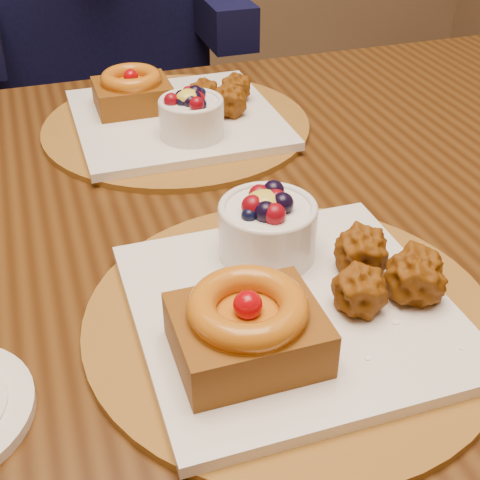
{
  "coord_description": "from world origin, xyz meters",
  "views": [
    {
      "loc": [
        -0.11,
        -0.68,
        1.16
      ],
      "look_at": [
        0.04,
        -0.2,
        0.82
      ],
      "focal_mm": 50.0,
      "sensor_mm": 36.0,
      "label": 1
    }
  ],
  "objects_px": {
    "dining_table": "(222,256)",
    "place_setting_far": "(175,114)",
    "place_setting_near": "(286,294)",
    "chair_far": "(37,129)"
  },
  "relations": [
    {
      "from": "dining_table",
      "to": "place_setting_far",
      "type": "relative_size",
      "value": 4.21
    },
    {
      "from": "dining_table",
      "to": "place_setting_far",
      "type": "xyz_separation_m",
      "value": [
        -0.0,
        0.22,
        0.1
      ]
    },
    {
      "from": "place_setting_near",
      "to": "chair_far",
      "type": "height_order",
      "value": "chair_far"
    },
    {
      "from": "place_setting_near",
      "to": "chair_far",
      "type": "distance_m",
      "value": 1.02
    },
    {
      "from": "place_setting_far",
      "to": "chair_far",
      "type": "distance_m",
      "value": 0.63
    },
    {
      "from": "chair_far",
      "to": "dining_table",
      "type": "bearing_deg",
      "value": -93.25
    },
    {
      "from": "place_setting_far",
      "to": "chair_far",
      "type": "bearing_deg",
      "value": 109.04
    },
    {
      "from": "place_setting_near",
      "to": "dining_table",
      "type": "bearing_deg",
      "value": 89.07
    },
    {
      "from": "dining_table",
      "to": "place_setting_near",
      "type": "bearing_deg",
      "value": -90.93
    },
    {
      "from": "place_setting_near",
      "to": "place_setting_far",
      "type": "xyz_separation_m",
      "value": [
        0.0,
        0.43,
        -0.0
      ]
    }
  ]
}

